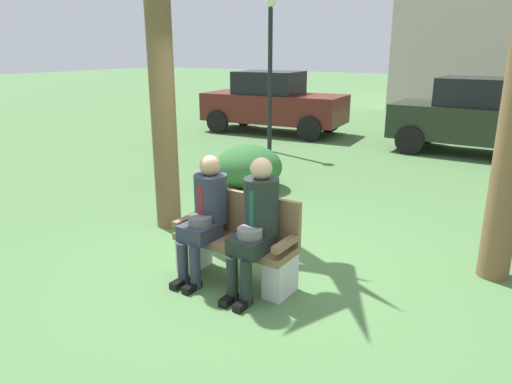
{
  "coord_description": "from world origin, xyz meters",
  "views": [
    {
      "loc": [
        2.62,
        -3.91,
        2.31
      ],
      "look_at": [
        -0.01,
        0.13,
        0.85
      ],
      "focal_mm": 33.54,
      "sensor_mm": 36.0,
      "label": 1
    }
  ],
  "objects_px": {
    "parked_car_near": "(273,103)",
    "street_lamp": "(270,58)",
    "shrub_near_bench": "(249,166)",
    "seated_man_right": "(256,220)",
    "parked_car_far": "(483,117)",
    "seated_man_left": "(205,212)",
    "park_bench": "(237,243)"
  },
  "relations": [
    {
      "from": "shrub_near_bench",
      "to": "parked_car_near",
      "type": "xyz_separation_m",
      "value": [
        -2.5,
        4.93,
        0.47
      ]
    },
    {
      "from": "park_bench",
      "to": "street_lamp",
      "type": "bearing_deg",
      "value": 118.51
    },
    {
      "from": "shrub_near_bench",
      "to": "parked_car_far",
      "type": "relative_size",
      "value": 0.3
    },
    {
      "from": "parked_car_near",
      "to": "street_lamp",
      "type": "relative_size",
      "value": 1.2
    },
    {
      "from": "shrub_near_bench",
      "to": "parked_car_near",
      "type": "bearing_deg",
      "value": 116.9
    },
    {
      "from": "park_bench",
      "to": "parked_car_far",
      "type": "distance_m",
      "value": 7.91
    },
    {
      "from": "seated_man_right",
      "to": "street_lamp",
      "type": "height_order",
      "value": "street_lamp"
    },
    {
      "from": "seated_man_right",
      "to": "parked_car_far",
      "type": "relative_size",
      "value": 0.34
    },
    {
      "from": "seated_man_right",
      "to": "shrub_near_bench",
      "type": "height_order",
      "value": "seated_man_right"
    },
    {
      "from": "park_bench",
      "to": "parked_car_far",
      "type": "bearing_deg",
      "value": 82.11
    },
    {
      "from": "seated_man_left",
      "to": "seated_man_right",
      "type": "bearing_deg",
      "value": 0.49
    },
    {
      "from": "park_bench",
      "to": "parked_car_near",
      "type": "relative_size",
      "value": 0.32
    },
    {
      "from": "shrub_near_bench",
      "to": "street_lamp",
      "type": "relative_size",
      "value": 0.35
    },
    {
      "from": "seated_man_left",
      "to": "parked_car_near",
      "type": "distance_m",
      "value": 8.89
    },
    {
      "from": "park_bench",
      "to": "seated_man_left",
      "type": "bearing_deg",
      "value": -157.62
    },
    {
      "from": "seated_man_left",
      "to": "parked_car_far",
      "type": "xyz_separation_m",
      "value": [
        1.39,
        7.95,
        0.12
      ]
    },
    {
      "from": "park_bench",
      "to": "parked_car_near",
      "type": "distance_m",
      "value": 8.93
    },
    {
      "from": "shrub_near_bench",
      "to": "seated_man_right",
      "type": "bearing_deg",
      "value": -55.0
    },
    {
      "from": "park_bench",
      "to": "street_lamp",
      "type": "xyz_separation_m",
      "value": [
        -3.05,
        5.61,
        1.69
      ]
    },
    {
      "from": "parked_car_near",
      "to": "parked_car_far",
      "type": "bearing_deg",
      "value": 0.04
    },
    {
      "from": "parked_car_near",
      "to": "parked_car_far",
      "type": "height_order",
      "value": "same"
    },
    {
      "from": "shrub_near_bench",
      "to": "parked_car_near",
      "type": "distance_m",
      "value": 5.55
    },
    {
      "from": "seated_man_right",
      "to": "parked_car_near",
      "type": "height_order",
      "value": "parked_car_near"
    },
    {
      "from": "shrub_near_bench",
      "to": "parked_car_far",
      "type": "xyz_separation_m",
      "value": [
        2.88,
        4.93,
        0.47
      ]
    },
    {
      "from": "parked_car_far",
      "to": "street_lamp",
      "type": "bearing_deg",
      "value": -151.82
    },
    {
      "from": "seated_man_right",
      "to": "shrub_near_bench",
      "type": "bearing_deg",
      "value": 125.0
    },
    {
      "from": "park_bench",
      "to": "street_lamp",
      "type": "relative_size",
      "value": 0.38
    },
    {
      "from": "shrub_near_bench",
      "to": "parked_car_far",
      "type": "height_order",
      "value": "parked_car_far"
    },
    {
      "from": "seated_man_left",
      "to": "street_lamp",
      "type": "xyz_separation_m",
      "value": [
        -2.74,
        5.73,
        1.37
      ]
    },
    {
      "from": "park_bench",
      "to": "seated_man_left",
      "type": "distance_m",
      "value": 0.46
    },
    {
      "from": "shrub_near_bench",
      "to": "parked_car_far",
      "type": "bearing_deg",
      "value": 59.71
    },
    {
      "from": "park_bench",
      "to": "parked_car_far",
      "type": "relative_size",
      "value": 0.33
    }
  ]
}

